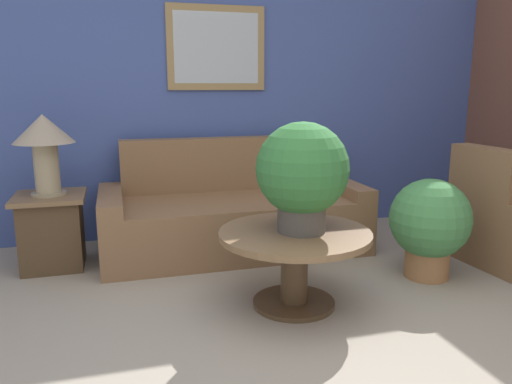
% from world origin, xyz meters
% --- Properties ---
extents(wall_back, '(7.58, 0.09, 2.60)m').
position_xyz_m(wall_back, '(0.00, 2.65, 1.31)').
color(wall_back, '#42569E').
rests_on(wall_back, ground_plane).
extents(couch_main, '(2.15, 0.95, 0.91)m').
position_xyz_m(couch_main, '(0.11, 2.09, 0.29)').
color(couch_main, brown).
rests_on(couch_main, ground_plane).
extents(coffee_table, '(0.95, 0.95, 0.49)m').
position_xyz_m(coffee_table, '(0.22, 0.88, 0.35)').
color(coffee_table, '#4C3823').
rests_on(coffee_table, ground_plane).
extents(side_table, '(0.51, 0.51, 0.57)m').
position_xyz_m(side_table, '(-1.31, 2.03, 0.29)').
color(side_table, '#4C3823').
rests_on(side_table, ground_plane).
extents(table_lamp, '(0.44, 0.44, 0.60)m').
position_xyz_m(table_lamp, '(-1.31, 2.03, 0.98)').
color(table_lamp, tan).
rests_on(table_lamp, side_table).
extents(potted_plant_on_table, '(0.56, 0.56, 0.67)m').
position_xyz_m(potted_plant_on_table, '(0.26, 0.86, 0.85)').
color(potted_plant_on_table, '#4C4742').
rests_on(potted_plant_on_table, coffee_table).
extents(potted_plant_floor, '(0.57, 0.57, 0.72)m').
position_xyz_m(potted_plant_floor, '(1.31, 1.06, 0.40)').
color(potted_plant_floor, '#9E6B42').
rests_on(potted_plant_floor, ground_plane).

